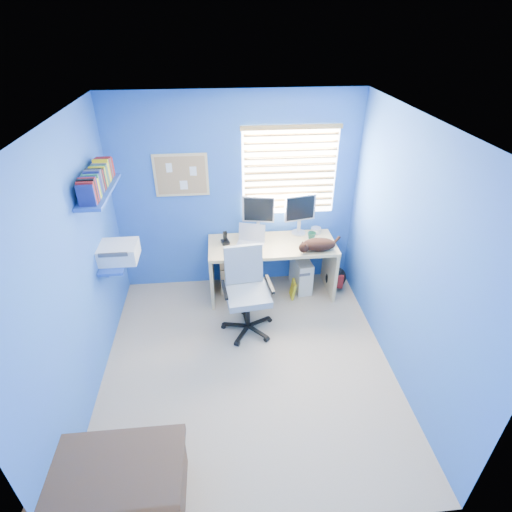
{
  "coord_description": "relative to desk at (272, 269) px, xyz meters",
  "views": [
    {
      "loc": [
        -0.2,
        -3.0,
        3.22
      ],
      "look_at": [
        0.15,
        0.65,
        0.95
      ],
      "focal_mm": 28.0,
      "sensor_mm": 36.0,
      "label": 1
    }
  ],
  "objects": [
    {
      "name": "backpack",
      "position": [
        0.87,
        0.01,
        -0.21
      ],
      "size": [
        0.32,
        0.27,
        0.32
      ],
      "primitive_type": "ellipsoid",
      "rotation": [
        0.0,
        0.0,
        -0.24
      ],
      "color": "black",
      "rests_on": "floor"
    },
    {
      "name": "wall_left",
      "position": [
        -1.91,
        -1.26,
        0.88
      ],
      "size": [
        0.01,
        3.2,
        2.5
      ],
      "primitive_type": "cube",
      "color": "blue",
      "rests_on": "ground"
    },
    {
      "name": "wall_back",
      "position": [
        -0.41,
        0.34,
        0.88
      ],
      "size": [
        3.0,
        0.01,
        2.5
      ],
      "primitive_type": "cube",
      "color": "blue",
      "rests_on": "ground"
    },
    {
      "name": "cat",
      "position": [
        0.54,
        -0.2,
        0.44
      ],
      "size": [
        0.46,
        0.35,
        0.15
      ],
      "primitive_type": "ellipsoid",
      "rotation": [
        0.0,
        0.0,
        0.36
      ],
      "color": "black",
      "rests_on": "desk"
    },
    {
      "name": "mug",
      "position": [
        0.51,
        0.06,
        0.42
      ],
      "size": [
        0.1,
        0.09,
        0.1
      ],
      "primitive_type": "imported",
      "color": "#1E5C41",
      "rests_on": "desk"
    },
    {
      "name": "wall_front",
      "position": [
        -0.41,
        -2.86,
        0.88
      ],
      "size": [
        3.0,
        0.01,
        2.5
      ],
      "primitive_type": "cube",
      "color": "blue",
      "rests_on": "ground"
    },
    {
      "name": "laptop",
      "position": [
        -0.28,
        -0.01,
        0.48
      ],
      "size": [
        0.39,
        0.34,
        0.22
      ],
      "primitive_type": "cube",
      "rotation": [
        0.0,
        0.0,
        -0.28
      ],
      "color": "silver",
      "rests_on": "desk"
    },
    {
      "name": "cd_spindle",
      "position": [
        0.61,
        0.24,
        0.41
      ],
      "size": [
        0.13,
        0.13,
        0.07
      ],
      "primitive_type": "cylinder",
      "color": "silver",
      "rests_on": "desk"
    },
    {
      "name": "monitor_right",
      "position": [
        0.38,
        0.24,
        0.64
      ],
      "size": [
        0.42,
        0.2,
        0.54
      ],
      "primitive_type": "cube",
      "rotation": [
        0.0,
        0.0,
        0.2
      ],
      "color": "silver",
      "rests_on": "desk"
    },
    {
      "name": "desk",
      "position": [
        0.0,
        0.0,
        0.0
      ],
      "size": [
        1.58,
        0.65,
        0.74
      ],
      "primitive_type": "cube",
      "color": "tan",
      "rests_on": "floor"
    },
    {
      "name": "ceiling",
      "position": [
        -0.41,
        -1.26,
        2.13
      ],
      "size": [
        3.0,
        3.2,
        0.0
      ],
      "primitive_type": "cube",
      "color": "white",
      "rests_on": "wall_back"
    },
    {
      "name": "phone",
      "position": [
        -0.58,
        0.07,
        0.45
      ],
      "size": [
        0.11,
        0.13,
        0.17
      ],
      "primitive_type": "cube",
      "rotation": [
        0.0,
        0.0,
        0.25
      ],
      "color": "black",
      "rests_on": "desk"
    },
    {
      "name": "yellow_book",
      "position": [
        0.27,
        -0.14,
        -0.25
      ],
      "size": [
        0.03,
        0.17,
        0.24
      ],
      "primitive_type": "cube",
      "color": "yellow",
      "rests_on": "floor"
    },
    {
      "name": "corkboard",
      "position": [
        -1.06,
        0.33,
        1.18
      ],
      "size": [
        0.64,
        0.02,
        0.52
      ],
      "color": "tan",
      "rests_on": "ground"
    },
    {
      "name": "floor",
      "position": [
        -0.41,
        -1.26,
        -0.37
      ],
      "size": [
        3.0,
        3.2,
        0.0
      ],
      "primitive_type": "cube",
      "color": "tan",
      "rests_on": "ground"
    },
    {
      "name": "window_blinds",
      "position": [
        0.24,
        0.31,
        1.18
      ],
      "size": [
        1.15,
        0.05,
        1.1
      ],
      "color": "white",
      "rests_on": "ground"
    },
    {
      "name": "bed_corner",
      "position": [
        -1.48,
        -2.62,
        -0.14
      ],
      "size": [
        0.97,
        0.69,
        0.47
      ],
      "primitive_type": "cube",
      "color": "#473627",
      "rests_on": "floor"
    },
    {
      "name": "monitor_left",
      "position": [
        -0.15,
        0.25,
        0.64
      ],
      "size": [
        0.42,
        0.19,
        0.54
      ],
      "primitive_type": "cube",
      "rotation": [
        0.0,
        0.0,
        -0.19
      ],
      "color": "silver",
      "rests_on": "desk"
    },
    {
      "name": "drawer_boxes",
      "position": [
        -0.49,
        0.11,
        -0.1
      ],
      "size": [
        0.35,
        0.28,
        0.54
      ],
      "primitive_type": "cube",
      "color": "tan",
      "rests_on": "floor"
    },
    {
      "name": "office_chair",
      "position": [
        -0.37,
        -0.66,
        0.0
      ],
      "size": [
        0.64,
        0.64,
        1.0
      ],
      "color": "black",
      "rests_on": "floor"
    },
    {
      "name": "tower_pc",
      "position": [
        0.41,
        0.06,
        -0.14
      ],
      "size": [
        0.24,
        0.46,
        0.45
      ],
      "primitive_type": "cube",
      "rotation": [
        0.0,
        0.0,
        0.12
      ],
      "color": "beige",
      "rests_on": "floor"
    },
    {
      "name": "wall_right",
      "position": [
        1.09,
        -1.26,
        0.88
      ],
      "size": [
        0.01,
        3.2,
        2.5
      ],
      "primitive_type": "cube",
      "color": "blue",
      "rests_on": "ground"
    },
    {
      "name": "wall_shelves",
      "position": [
        -1.76,
        -0.51,
        1.06
      ],
      "size": [
        0.42,
        0.9,
        1.05
      ],
      "color": "#1F44A5",
      "rests_on": "ground"
    }
  ]
}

